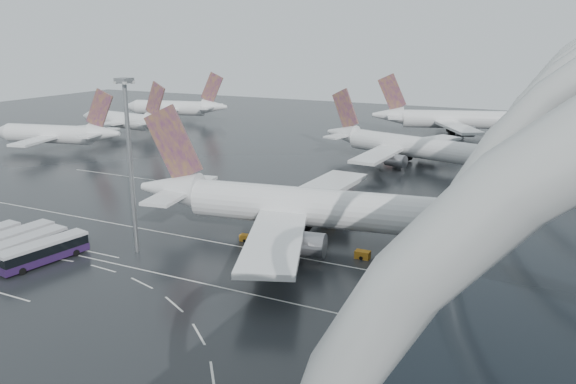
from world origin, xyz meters
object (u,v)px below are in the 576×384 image
at_px(airliner_gate_c, 455,120).
at_px(bus_row_near_c, 24,247).
at_px(jet_remote_west, 57,134).
at_px(jet_remote_mid, 126,121).
at_px(gse_cart_belly_d, 414,232).
at_px(airliner_gate_b, 407,146).
at_px(airliner_main, 308,208).
at_px(bus_row_near_d, 44,251).
at_px(floodlight_mast, 129,146).
at_px(gse_cart_belly_e, 328,223).
at_px(gse_cart_belly_a, 363,255).
at_px(bus_row_near_b, 11,241).
at_px(gse_cart_belly_c, 246,238).
at_px(jet_remote_far, 176,108).

distance_m(airliner_gate_c, bus_row_near_c, 144.82).
xyz_separation_m(jet_remote_west, jet_remote_mid, (-0.67, 29.62, 0.07)).
height_order(jet_remote_mid, bus_row_near_c, jet_remote_mid).
bearing_deg(gse_cart_belly_d, airliner_gate_b, 105.92).
height_order(airliner_main, bus_row_near_d, airliner_main).
xyz_separation_m(floodlight_mast, gse_cart_belly_e, (22.18, 24.06, -16.04)).
distance_m(bus_row_near_d, gse_cart_belly_a, 47.02).
height_order(bus_row_near_b, gse_cart_belly_d, bus_row_near_b).
height_order(airliner_gate_c, gse_cart_belly_c, airliner_gate_c).
distance_m(bus_row_near_c, gse_cart_belly_c, 33.45).
bearing_deg(airliner_gate_c, bus_row_near_d, -122.13).
distance_m(bus_row_near_c, gse_cart_belly_d, 61.22).
height_order(floodlight_mast, gse_cart_belly_a, floodlight_mast).
bearing_deg(airliner_gate_b, gse_cart_belly_a, -65.47).
xyz_separation_m(bus_row_near_b, gse_cart_belly_e, (39.11, 32.93, -1.25)).
xyz_separation_m(airliner_main, bus_row_near_d, (-30.75, -26.14, -3.53)).
xyz_separation_m(jet_remote_mid, floodlight_mast, (74.81, -82.18, 11.87)).
relative_size(airliner_main, bus_row_near_d, 4.61).
bearing_deg(airliner_gate_b, jet_remote_mid, -166.24).
bearing_deg(floodlight_mast, gse_cart_belly_d, 34.80).
xyz_separation_m(airliner_gate_c, bus_row_near_d, (-33.89, -139.73, -3.28)).
bearing_deg(airliner_main, airliner_gate_c, 79.36).
bearing_deg(bus_row_near_d, airliner_gate_c, -3.81).
bearing_deg(floodlight_mast, gse_cart_belly_c, 41.42).
distance_m(bus_row_near_d, gse_cart_belly_c, 30.41).
relative_size(airliner_gate_b, jet_remote_far, 1.20).
bearing_deg(gse_cart_belly_c, airliner_main, 31.20).
height_order(jet_remote_mid, floodlight_mast, floodlight_mast).
distance_m(jet_remote_west, floodlight_mast, 91.66).
distance_m(jet_remote_mid, gse_cart_belly_d, 125.27).
height_order(airliner_gate_b, floodlight_mast, floodlight_mast).
relative_size(gse_cart_belly_a, gse_cart_belly_d, 0.93).
bearing_deg(jet_remote_mid, airliner_main, 153.02).
height_order(gse_cart_belly_a, gse_cart_belly_c, gse_cart_belly_a).
bearing_deg(jet_remote_far, jet_remote_mid, 85.09).
xyz_separation_m(airliner_gate_b, airliner_gate_c, (3.15, 50.82, 0.48)).
xyz_separation_m(airliner_gate_b, gse_cart_belly_d, (15.33, -53.75, -3.95)).
height_order(gse_cart_belly_a, gse_cart_belly_d, gse_cart_belly_d).
height_order(airliner_gate_c, bus_row_near_d, airliner_gate_c).
bearing_deg(bus_row_near_d, airliner_main, -39.80).
distance_m(jet_remote_far, gse_cart_belly_d, 147.78).
bearing_deg(bus_row_near_c, gse_cart_belly_e, -41.25).
height_order(jet_remote_far, bus_row_near_b, jet_remote_far).
height_order(airliner_gate_c, jet_remote_mid, airliner_gate_c).
bearing_deg(jet_remote_far, gse_cart_belly_d, 129.20).
relative_size(bus_row_near_b, bus_row_near_c, 1.03).
bearing_deg(jet_remote_mid, jet_remote_west, 98.53).
bearing_deg(floodlight_mast, airliner_main, 37.63).
height_order(jet_remote_far, floodlight_mast, floodlight_mast).
height_order(floodlight_mast, gse_cart_belly_e, floodlight_mast).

